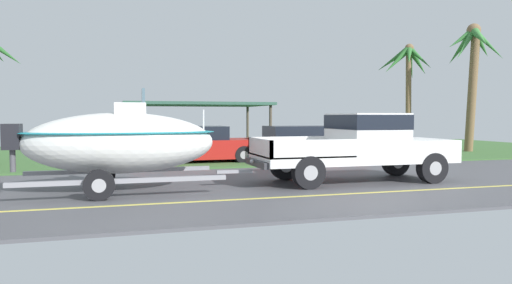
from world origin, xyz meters
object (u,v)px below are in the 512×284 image
Objects in this scene: pickup_truck_towing at (365,143)px; parked_sedan_far at (195,145)px; palm_tree_near_right at (473,57)px; palm_tree_near_left at (407,69)px; boat_on_trailer at (120,142)px; carport_awning at (195,105)px; parked_sedan_near at (303,144)px.

pickup_truck_towing is 1.17× the size of parked_sedan_far.
palm_tree_near_right reaches higher than pickup_truck_towing.
palm_tree_near_right reaches higher than palm_tree_near_left.
boat_on_trailer reaches higher than pickup_truck_towing.
pickup_truck_towing is at bearing 0.00° from boat_on_trailer.
palm_tree_near_left is (10.79, -2.41, 1.92)m from carport_awning.
pickup_truck_towing is at bearing -78.45° from carport_awning.
boat_on_trailer is at bearing -140.25° from parked_sedan_near.
parked_sedan_near is 9.57m from palm_tree_near_left.
palm_tree_near_left is 3.25m from palm_tree_near_right.
carport_awning is 1.30× the size of palm_tree_near_left.
palm_tree_near_left reaches higher than boat_on_trailer.
palm_tree_near_right is (9.41, 1.75, 3.93)m from parked_sedan_near.
parked_sedan_near is 7.74m from carport_awning.
parked_sedan_far is 0.85× the size of palm_tree_near_left.
parked_sedan_far is 0.66× the size of carport_awning.
parked_sedan_near is at bearing 39.75° from boat_on_trailer.
carport_awning is at bearing 73.37° from boat_on_trailer.
pickup_truck_towing is 1.23× the size of parked_sedan_near.
pickup_truck_towing is at bearing -59.91° from parked_sedan_far.
parked_sedan_near is at bearing -169.45° from palm_tree_near_right.
parked_sedan_far is 14.19m from palm_tree_near_right.
palm_tree_near_right is at bearing 5.17° from parked_sedan_far.
pickup_truck_towing is at bearing -128.83° from palm_tree_near_left.
boat_on_trailer is 18.26m from palm_tree_near_right.
palm_tree_near_right reaches higher than boat_on_trailer.
parked_sedan_near is (6.89, 5.73, -0.47)m from boat_on_trailer.
pickup_truck_towing is 6.34m from boat_on_trailer.
parked_sedan_far is at bearing 172.86° from parked_sedan_near.
palm_tree_near_left is (14.55, 10.20, 3.10)m from boat_on_trailer.
palm_tree_near_right reaches higher than carport_awning.
parked_sedan_near is 10.35m from palm_tree_near_right.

